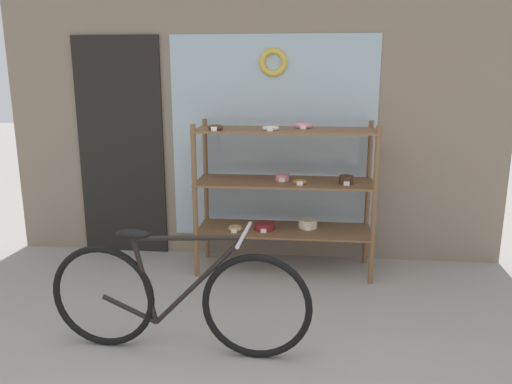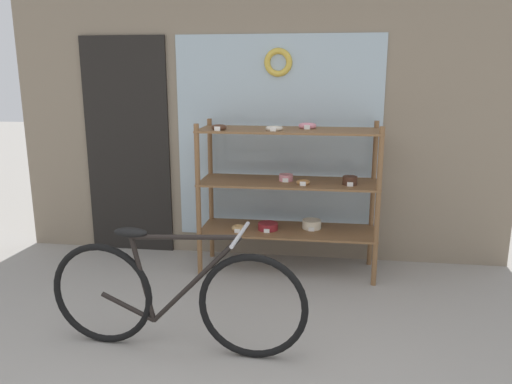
{
  "view_description": "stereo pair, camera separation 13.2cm",
  "coord_description": "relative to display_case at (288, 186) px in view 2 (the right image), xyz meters",
  "views": [
    {
      "loc": [
        0.52,
        -2.1,
        1.76
      ],
      "look_at": [
        0.17,
        1.35,
        0.93
      ],
      "focal_mm": 35.0,
      "sensor_mm": 36.0,
      "label": 1
    },
    {
      "loc": [
        0.65,
        -2.08,
        1.76
      ],
      "look_at": [
        0.17,
        1.35,
        0.93
      ],
      "focal_mm": 35.0,
      "sensor_mm": 36.0,
      "label": 2
    }
  ],
  "objects": [
    {
      "name": "storefront_facade",
      "position": [
        -0.37,
        0.4,
        0.83
      ],
      "size": [
        4.72,
        0.13,
        3.33
      ],
      "color": "gray",
      "rests_on": "ground_plane"
    },
    {
      "name": "display_case",
      "position": [
        0.0,
        0.0,
        0.0
      ],
      "size": [
        1.56,
        0.52,
        1.35
      ],
      "color": "brown",
      "rests_on": "ground_plane"
    },
    {
      "name": "bicycle",
      "position": [
        -0.61,
        -1.45,
        -0.42
      ],
      "size": [
        1.7,
        0.46,
        0.83
      ],
      "rotation": [
        0.0,
        0.0,
        -0.04
      ],
      "color": "black",
      "rests_on": "ground_plane"
    }
  ]
}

